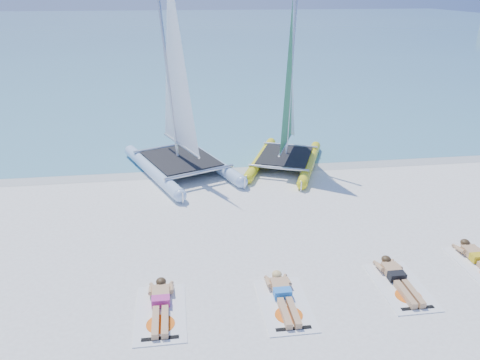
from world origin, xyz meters
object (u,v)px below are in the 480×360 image
object	(u,v)px
catamaran_yellow	(289,110)
catamaran_blue	(177,109)
sunbather_d	(480,259)
sunbather_a	(161,303)
sunbather_c	(398,277)
sunbather_b	(283,294)
towel_a	(161,313)
towel_b	(285,304)
towel_c	(401,287)

from	to	relation	value
catamaran_yellow	catamaran_blue	bearing A→B (deg)	-152.94
catamaran_yellow	sunbather_d	world-z (taller)	catamaran_yellow
sunbather_a	sunbather_d	world-z (taller)	same
sunbather_c	sunbather_d	world-z (taller)	same
catamaran_blue	sunbather_b	size ratio (longest dim) A/B	4.24
catamaran_yellow	towel_a	distance (m)	9.57
sunbather_a	towel_b	bearing A→B (deg)	-6.01
towel_b	catamaran_yellow	bearing A→B (deg)	76.64
catamaran_blue	sunbather_b	xyz separation A→B (m)	(1.99, -7.80, -2.07)
towel_a	sunbather_d	distance (m)	7.48
catamaran_blue	towel_a	size ratio (longest dim) A/B	3.96
towel_b	sunbather_c	distance (m)	2.69
towel_c	sunbather_d	bearing A→B (deg)	16.21
sunbather_c	sunbather_d	xyz separation A→B (m)	(2.26, 0.47, 0.00)
towel_a	towel_c	size ratio (longest dim) A/B	1.00
towel_a	towel_b	distance (m)	2.53
sunbather_b	sunbather_d	distance (m)	4.96
towel_a	towel_c	xyz separation A→B (m)	(5.17, 0.18, 0.00)
sunbather_b	sunbather_a	bearing A→B (deg)	178.33
sunbather_d	catamaran_yellow	bearing A→B (deg)	111.66
towel_c	sunbather_d	xyz separation A→B (m)	(2.26, 0.66, 0.11)
sunbather_b	sunbather_d	size ratio (longest dim) A/B	1.00
catamaran_blue	catamaran_yellow	bearing A→B (deg)	-17.76
sunbather_d	sunbather_c	bearing A→B (deg)	-168.37
catamaran_blue	towel_b	world-z (taller)	catamaran_blue
catamaran_yellow	sunbather_b	world-z (taller)	catamaran_yellow
sunbather_c	towel_b	bearing A→B (deg)	-170.41
catamaran_yellow	towel_a	size ratio (longest dim) A/B	3.32
catamaran_blue	sunbather_c	size ratio (longest dim) A/B	4.24
catamaran_yellow	sunbather_d	xyz separation A→B (m)	(2.93, -7.39, -1.82)
sunbather_d	sunbather_b	bearing A→B (deg)	-171.65
sunbather_b	towel_b	bearing A→B (deg)	-90.00
sunbather_b	catamaran_yellow	bearing A→B (deg)	76.33
towel_a	towel_c	bearing A→B (deg)	2.01
towel_b	sunbather_d	distance (m)	4.99
towel_a	towel_b	xyz separation A→B (m)	(2.52, -0.07, 0.00)
catamaran_blue	sunbather_c	distance (m)	9.10
sunbather_a	sunbather_b	bearing A→B (deg)	-1.67
towel_a	sunbather_b	xyz separation A→B (m)	(2.52, 0.12, 0.11)
sunbather_c	catamaran_yellow	bearing A→B (deg)	94.90
sunbather_c	catamaran_blue	bearing A→B (deg)	121.55
sunbather_c	sunbather_a	bearing A→B (deg)	-177.99
towel_b	sunbather_d	xyz separation A→B (m)	(4.91, 0.91, 0.11)
catamaran_blue	towel_a	xyz separation A→B (m)	(-0.54, -7.92, -2.18)
sunbather_a	towel_c	bearing A→B (deg)	-0.12
sunbather_c	towel_c	bearing A→B (deg)	-90.00
sunbather_a	towel_c	xyz separation A→B (m)	(5.17, -0.01, -0.11)
towel_a	sunbather_b	distance (m)	2.53
towel_b	sunbather_b	distance (m)	0.22
sunbather_b	sunbather_c	size ratio (longest dim) A/B	1.00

